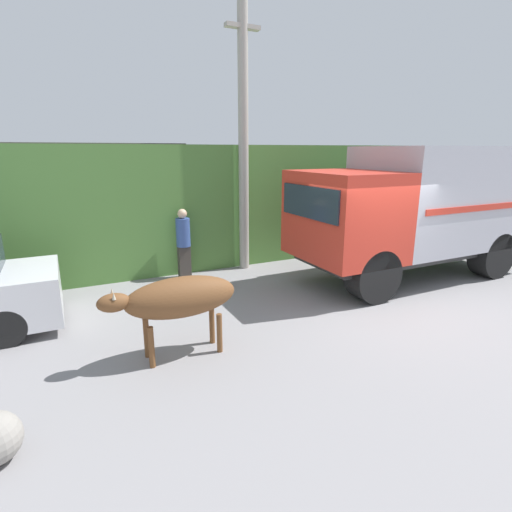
{
  "coord_description": "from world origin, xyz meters",
  "views": [
    {
      "loc": [
        -6.02,
        -6.03,
        3.21
      ],
      "look_at": [
        -2.83,
        0.46,
        1.28
      ],
      "focal_mm": 28.0,
      "sensor_mm": 36.0,
      "label": 1
    }
  ],
  "objects": [
    {
      "name": "building_backdrop",
      "position": [
        -5.25,
        5.5,
        1.7
      ],
      "size": [
        4.51,
        2.7,
        3.37
      ],
      "color": "#B2BCAD",
      "rests_on": "ground_plane"
    },
    {
      "name": "cargo_truck",
      "position": [
        2.14,
        1.16,
        1.85
      ],
      "size": [
        6.4,
        2.48,
        3.29
      ],
      "rotation": [
        0.0,
        0.0,
        -0.01
      ],
      "color": "#2D2D2D",
      "rests_on": "ground_plane"
    },
    {
      "name": "utility_pole",
      "position": [
        -1.55,
        3.8,
        3.57
      ],
      "size": [
        0.9,
        0.26,
        6.93
      ],
      "color": "#9E998E",
      "rests_on": "ground_plane"
    },
    {
      "name": "brown_cow",
      "position": [
        -4.53,
        -0.26,
        0.97
      ],
      "size": [
        2.13,
        0.65,
        1.31
      ],
      "rotation": [
        0.0,
        0.0,
        0.15
      ],
      "color": "brown",
      "rests_on": "ground_plane"
    },
    {
      "name": "pedestrian_on_hill",
      "position": [
        -3.31,
        3.67,
        0.98
      ],
      "size": [
        0.37,
        0.37,
        1.78
      ],
      "rotation": [
        0.0,
        0.0,
        3.17
      ],
      "color": "#38332D",
      "rests_on": "ground_plane"
    },
    {
      "name": "hillside_embankment",
      "position": [
        0.0,
        6.49,
        1.67
      ],
      "size": [
        32.0,
        5.04,
        3.34
      ],
      "color": "#4C7A38",
      "rests_on": "ground_plane"
    },
    {
      "name": "ground_plane",
      "position": [
        0.0,
        0.0,
        0.0
      ],
      "size": [
        60.0,
        60.0,
        0.0
      ],
      "primitive_type": "plane",
      "color": "gray"
    }
  ]
}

